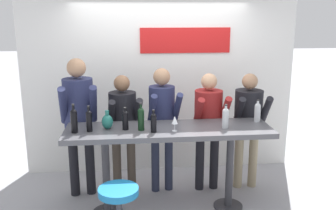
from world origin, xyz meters
TOP-DOWN VIEW (x-y plane):
  - ground_plane at (0.00, 0.00)m, footprint 40.00×40.00m
  - back_wall at (0.00, 1.32)m, footprint 4.00×0.12m
  - tasting_table at (0.00, 0.00)m, footprint 2.40×0.67m
  - bar_stool at (-0.57, -0.73)m, footprint 0.42×0.42m
  - person_far_left at (-1.09, 0.52)m, footprint 0.50×0.61m
  - person_left at (-0.54, 0.56)m, footprint 0.48×0.57m
  - person_center_left at (-0.04, 0.53)m, footprint 0.45×0.56m
  - person_center at (0.57, 0.52)m, footprint 0.46×0.54m
  - person_center_right at (1.11, 0.53)m, footprint 0.44×0.51m
  - wine_bottle_0 at (-0.90, -0.04)m, footprint 0.07×0.07m
  - wine_bottle_1 at (0.65, -0.06)m, footprint 0.08×0.08m
  - wine_bottle_2 at (-0.50, -0.01)m, footprint 0.07×0.07m
  - wine_bottle_3 at (-0.32, -0.05)m, footprint 0.07×0.07m
  - wine_bottle_4 at (-1.06, -0.07)m, footprint 0.08×0.08m
  - wine_bottle_5 at (-0.18, -0.14)m, footprint 0.07×0.07m
  - wine_bottle_6 at (1.11, 0.16)m, footprint 0.07×0.07m
  - wine_glass_0 at (0.05, -0.12)m, footprint 0.07×0.07m
  - decorative_vase at (-0.71, 0.03)m, footprint 0.13×0.13m

SIDE VIEW (x-z plane):
  - ground_plane at x=0.00m, z-range 0.00..0.00m
  - bar_stool at x=-0.57m, z-range 0.11..0.79m
  - tasting_table at x=0.00m, z-range 0.37..1.43m
  - person_center_right at x=1.11m, z-range 0.18..1.77m
  - person_left at x=-0.54m, z-range 0.19..1.77m
  - person_center at x=0.57m, z-range 0.19..1.78m
  - person_center_left at x=-0.04m, z-range 0.21..1.88m
  - person_far_left at x=-1.09m, z-range 0.22..2.03m
  - decorative_vase at x=-0.71m, z-range 1.03..1.25m
  - wine_bottle_5 at x=-0.18m, z-range 1.04..1.30m
  - wine_bottle_2 at x=-0.50m, z-range 1.04..1.30m
  - wine_glass_0 at x=0.05m, z-range 1.09..1.26m
  - wine_bottle_6 at x=1.11m, z-range 1.04..1.32m
  - wine_bottle_1 at x=0.65m, z-range 1.04..1.32m
  - wine_bottle_0 at x=-0.90m, z-range 1.04..1.33m
  - wine_bottle_3 at x=-0.32m, z-range 1.04..1.36m
  - wine_bottle_4 at x=-1.06m, z-range 1.04..1.37m
  - back_wall at x=0.00m, z-range 0.00..2.89m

